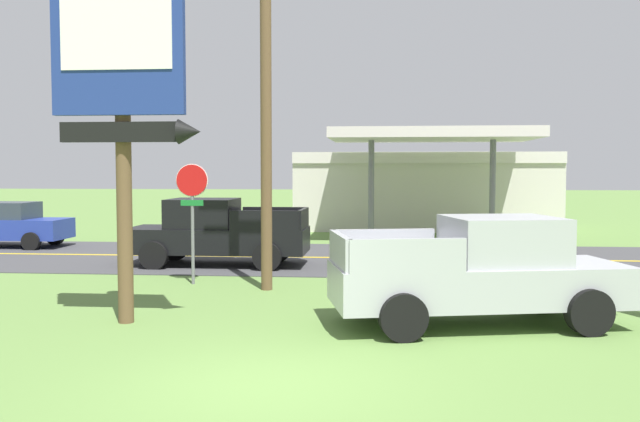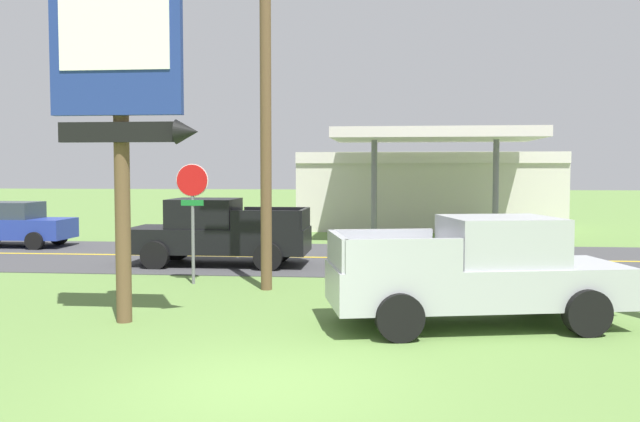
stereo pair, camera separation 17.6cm
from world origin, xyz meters
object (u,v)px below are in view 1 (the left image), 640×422
object	(u,v)px
stop_sign	(192,202)
pickup_black_on_road	(216,233)
utility_pole	(266,91)
pickup_silver_parked_on_lawn	(481,272)
motel_sign	(123,87)
gas_station	(423,188)
car_blue_near_lane	(8,224)

from	to	relation	value
stop_sign	pickup_black_on_road	xyz separation A→B (m)	(-0.23, 3.29, -1.06)
stop_sign	utility_pole	size ratio (longest dim) A/B	0.34
utility_pole	pickup_silver_parked_on_lawn	distance (m)	6.65
motel_sign	gas_station	size ratio (longest dim) A/B	0.53
pickup_silver_parked_on_lawn	pickup_black_on_road	bearing A→B (deg)	132.68
gas_station	pickup_silver_parked_on_lawn	bearing A→B (deg)	-90.37
pickup_silver_parked_on_lawn	gas_station	bearing A→B (deg)	89.63
utility_pole	pickup_black_on_road	world-z (taller)	utility_pole
motel_sign	pickup_black_on_road	bearing A→B (deg)	91.79
stop_sign	car_blue_near_lane	bearing A→B (deg)	140.67
car_blue_near_lane	pickup_silver_parked_on_lawn	bearing A→B (deg)	-36.18
pickup_black_on_road	stop_sign	bearing A→B (deg)	-86.05
stop_sign	pickup_black_on_road	world-z (taller)	stop_sign
motel_sign	utility_pole	world-z (taller)	utility_pole
car_blue_near_lane	utility_pole	bearing A→B (deg)	-36.08
motel_sign	utility_pole	distance (m)	4.28
stop_sign	gas_station	distance (m)	18.28
gas_station	pickup_silver_parked_on_lawn	xyz separation A→B (m)	(-0.13, -20.97, -0.98)
utility_pole	car_blue_near_lane	bearing A→B (deg)	143.92
motel_sign	utility_pole	size ratio (longest dim) A/B	0.74
motel_sign	pickup_black_on_road	world-z (taller)	motel_sign
stop_sign	car_blue_near_lane	xyz separation A→B (m)	(-8.90, 7.29, -1.20)
stop_sign	pickup_silver_parked_on_lawn	bearing A→B (deg)	-31.35
stop_sign	car_blue_near_lane	size ratio (longest dim) A/B	0.70
pickup_silver_parked_on_lawn	pickup_black_on_road	world-z (taller)	same
utility_pole	pickup_black_on_road	xyz separation A→B (m)	(-2.17, 3.90, -3.65)
gas_station	car_blue_near_lane	bearing A→B (deg)	-147.67
utility_pole	gas_station	xyz separation A→B (m)	(4.61, 17.67, -2.67)
stop_sign	gas_station	world-z (taller)	gas_station
pickup_black_on_road	car_blue_near_lane	xyz separation A→B (m)	(-8.67, 4.00, -0.13)
motel_sign	pickup_silver_parked_on_lawn	xyz separation A→B (m)	(6.40, 0.51, -3.31)
utility_pole	car_blue_near_lane	world-z (taller)	utility_pole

